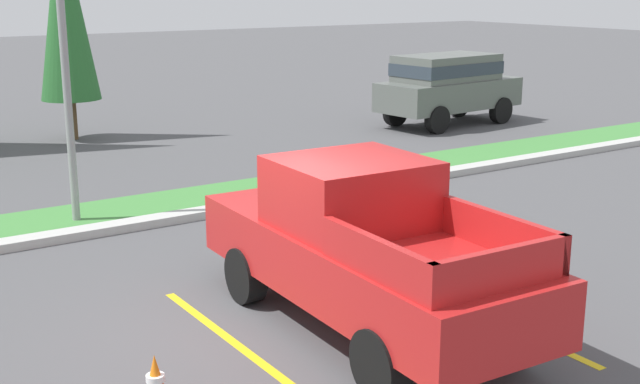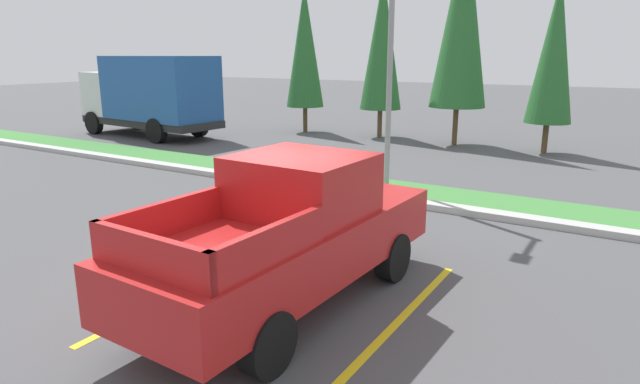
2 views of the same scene
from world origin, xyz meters
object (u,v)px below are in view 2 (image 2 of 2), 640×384
at_px(cargo_truck_distant, 151,93).
at_px(cypress_tree_right_inner, 554,50).
at_px(cypress_tree_leftmost, 305,46).
at_px(cypress_tree_center, 462,15).
at_px(cypress_tree_left_inner, 382,42).
at_px(pickup_truck_main, 291,233).
at_px(traffic_cone, 123,255).
at_px(street_light, 388,43).

xyz_separation_m(cargo_truck_distant, cypress_tree_right_inner, (15.22, 4.45, 1.74)).
distance_m(cypress_tree_leftmost, cypress_tree_center, 7.08).
relative_size(cypress_tree_center, cypress_tree_right_inner, 1.35).
relative_size(cypress_tree_left_inner, cypress_tree_right_inner, 1.10).
xyz_separation_m(pickup_truck_main, traffic_cone, (-2.95, -0.54, -0.75)).
relative_size(cypress_tree_center, traffic_cone, 13.75).
distance_m(cypress_tree_leftmost, cypress_tree_left_inner, 3.61).
bearing_deg(cypress_tree_center, pickup_truck_main, -80.98).
relative_size(street_light, cypress_tree_right_inner, 1.04).
xyz_separation_m(cypress_tree_left_inner, traffic_cone, (2.80, -15.63, -3.65)).
distance_m(cypress_tree_right_inner, traffic_cone, 15.99).
relative_size(cargo_truck_distant, cypress_tree_leftmost, 1.08).
distance_m(pickup_truck_main, cargo_truck_distant, 17.49).
height_order(pickup_truck_main, cypress_tree_right_inner, cypress_tree_right_inner).
relative_size(cypress_tree_right_inner, traffic_cone, 10.17).
bearing_deg(street_light, pickup_truck_main, -76.61).
height_order(cypress_tree_center, cypress_tree_right_inner, cypress_tree_center).
xyz_separation_m(cypress_tree_left_inner, cypress_tree_center, (3.41, -0.36, 0.92)).
xyz_separation_m(cypress_tree_left_inner, cypress_tree_right_inner, (6.74, -0.48, -0.35)).
bearing_deg(pickup_truck_main, cypress_tree_left_inner, 110.85).
bearing_deg(cypress_tree_left_inner, cypress_tree_center, -6.11).
distance_m(street_light, cypress_tree_right_inner, 8.61).
distance_m(cargo_truck_distant, cypress_tree_center, 13.08).
relative_size(pickup_truck_main, cypress_tree_left_inner, 0.79).
height_order(cypress_tree_leftmost, cypress_tree_left_inner, cypress_tree_left_inner).
relative_size(cargo_truck_distant, traffic_cone, 11.60).
bearing_deg(cypress_tree_right_inner, cypress_tree_leftmost, 179.22).
xyz_separation_m(pickup_truck_main, cargo_truck_distant, (-14.22, 10.15, 0.81)).
bearing_deg(pickup_truck_main, cypress_tree_right_inner, 86.09).
bearing_deg(cargo_truck_distant, cypress_tree_right_inner, 16.31).
bearing_deg(street_light, cypress_tree_center, 95.62).
bearing_deg(cypress_tree_left_inner, pickup_truck_main, -69.15).
relative_size(cargo_truck_distant, cypress_tree_center, 0.84).
relative_size(cargo_truck_distant, cypress_tree_left_inner, 1.04).
bearing_deg(cypress_tree_left_inner, street_light, -64.11).
distance_m(pickup_truck_main, traffic_cone, 3.09).
distance_m(pickup_truck_main, cypress_tree_leftmost, 17.67).
distance_m(cypress_tree_center, traffic_cone, 15.94).
bearing_deg(pickup_truck_main, street_light, 103.39).
xyz_separation_m(cypress_tree_right_inner, traffic_cone, (-3.95, -15.14, -3.30)).
relative_size(cypress_tree_left_inner, cypress_tree_center, 0.81).
bearing_deg(street_light, traffic_cone, -101.73).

